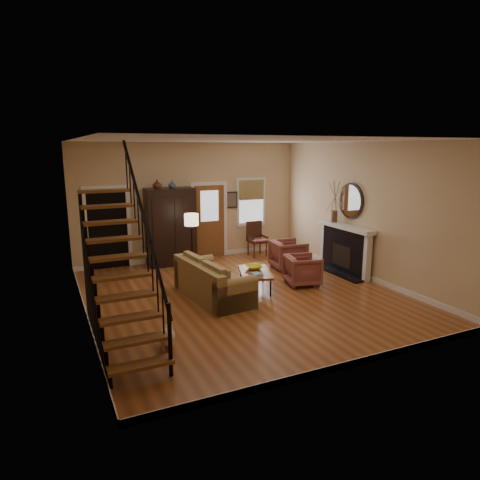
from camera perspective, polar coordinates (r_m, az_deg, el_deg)
name	(u,v)px	position (r m, az deg, el deg)	size (l,w,h in m)	color
room	(197,217)	(10.46, -5.72, 3.08)	(7.00, 7.33, 3.30)	#9C5427
staircase	(119,249)	(6.95, -15.81, -1.20)	(0.94, 2.80, 3.20)	brown
fireplace	(346,244)	(11.23, 13.93, -0.57)	(0.33, 1.95, 2.30)	black
armoire	(171,227)	(11.76, -9.23, 1.75)	(1.30, 0.60, 2.10)	black
vase_a	(157,184)	(11.42, -10.99, 7.33)	(0.24, 0.24, 0.25)	#4C2619
vase_b	(172,184)	(11.53, -9.05, 7.34)	(0.20, 0.20, 0.21)	#334C60
sofa	(213,280)	(9.16, -3.58, -5.34)	(0.92, 2.12, 0.79)	#9D7E47
coffee_table	(255,281)	(9.70, 2.01, -5.42)	(0.66, 1.13, 0.43)	brown
bowl	(254,267)	(9.78, 1.89, -3.66)	(0.39, 0.39, 0.10)	gold
books	(256,274)	(9.32, 2.20, -4.60)	(0.21, 0.28, 0.05)	beige
armchair_left	(302,270)	(10.13, 8.33, -3.99)	(0.75, 0.77, 0.70)	maroon
armchair_right	(288,255)	(11.39, 6.44, -1.95)	(0.82, 0.84, 0.76)	maroon
floor_lamp	(192,244)	(10.85, -6.42, -0.54)	(0.35, 0.35, 1.54)	black
side_chair	(257,239)	(12.60, 2.32, 0.10)	(0.54, 0.54, 1.02)	#3E2113
dog	(167,338)	(7.15, -9.68, -12.74)	(0.26, 0.45, 0.33)	beige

